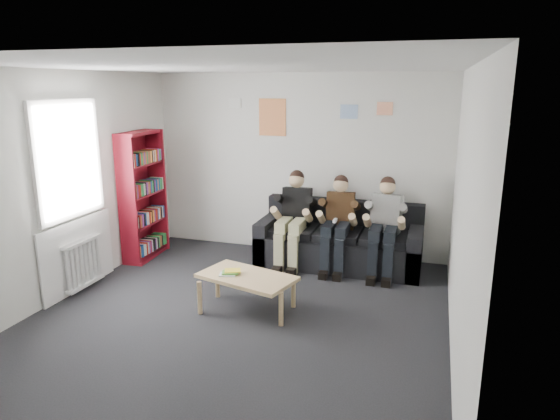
{
  "coord_description": "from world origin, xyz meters",
  "views": [
    {
      "loc": [
        1.98,
        -4.69,
        2.53
      ],
      "look_at": [
        0.09,
        1.3,
        0.94
      ],
      "focal_mm": 32.0,
      "sensor_mm": 36.0,
      "label": 1
    }
  ],
  "objects_px": {
    "person_middle": "(337,224)",
    "sofa": "(339,243)",
    "coffee_table": "(247,280)",
    "bookshelf": "(143,196)",
    "person_left": "(293,219)",
    "person_right": "(384,227)"
  },
  "relations": [
    {
      "from": "bookshelf",
      "to": "person_middle",
      "type": "height_order",
      "value": "bookshelf"
    },
    {
      "from": "bookshelf",
      "to": "person_left",
      "type": "relative_size",
      "value": 1.39
    },
    {
      "from": "bookshelf",
      "to": "coffee_table",
      "type": "xyz_separation_m",
      "value": [
        2.11,
        -1.28,
        -0.56
      ]
    },
    {
      "from": "person_middle",
      "to": "sofa",
      "type": "bearing_deg",
      "value": 85.24
    },
    {
      "from": "person_middle",
      "to": "person_right",
      "type": "height_order",
      "value": "person_right"
    },
    {
      "from": "bookshelf",
      "to": "person_middle",
      "type": "bearing_deg",
      "value": 3.05
    },
    {
      "from": "person_right",
      "to": "bookshelf",
      "type": "bearing_deg",
      "value": -166.7
    },
    {
      "from": "sofa",
      "to": "person_middle",
      "type": "xyz_separation_m",
      "value": [
        0.0,
        -0.2,
        0.34
      ]
    },
    {
      "from": "bookshelf",
      "to": "coffee_table",
      "type": "relative_size",
      "value": 1.76
    },
    {
      "from": "person_left",
      "to": "person_right",
      "type": "height_order",
      "value": "person_left"
    },
    {
      "from": "bookshelf",
      "to": "person_middle",
      "type": "relative_size",
      "value": 1.43
    },
    {
      "from": "coffee_table",
      "to": "person_middle",
      "type": "xyz_separation_m",
      "value": [
        0.72,
        1.62,
        0.29
      ]
    },
    {
      "from": "sofa",
      "to": "person_middle",
      "type": "distance_m",
      "value": 0.4
    },
    {
      "from": "coffee_table",
      "to": "person_middle",
      "type": "bearing_deg",
      "value": 66.18
    },
    {
      "from": "sofa",
      "to": "person_left",
      "type": "height_order",
      "value": "person_left"
    },
    {
      "from": "person_right",
      "to": "coffee_table",
      "type": "bearing_deg",
      "value": -122.16
    },
    {
      "from": "sofa",
      "to": "person_middle",
      "type": "bearing_deg",
      "value": -90.0
    },
    {
      "from": "sofa",
      "to": "person_left",
      "type": "xyz_separation_m",
      "value": [
        -0.64,
        -0.2,
        0.36
      ]
    },
    {
      "from": "bookshelf",
      "to": "person_left",
      "type": "height_order",
      "value": "bookshelf"
    },
    {
      "from": "person_left",
      "to": "person_middle",
      "type": "bearing_deg",
      "value": -2.84
    },
    {
      "from": "coffee_table",
      "to": "sofa",
      "type": "bearing_deg",
      "value": 68.59
    },
    {
      "from": "sofa",
      "to": "bookshelf",
      "type": "bearing_deg",
      "value": -169.15
    }
  ]
}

